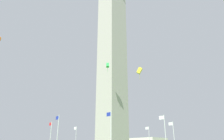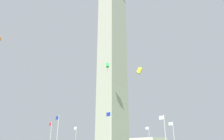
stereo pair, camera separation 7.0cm
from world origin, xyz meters
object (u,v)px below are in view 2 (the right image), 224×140
object	(u,v)px
obelisk_monument	(112,55)
flagpole_sw	(174,138)
flagpole_s	(165,135)
kite_green_box	(108,65)
flagpole_n	(76,140)
kite_yellow_box	(139,71)
flagpole_se	(111,133)
flagpole_e	(57,135)
flagpole_ne	(50,138)
flagpole_w	(149,140)

from	to	relation	value
obelisk_monument	flagpole_sw	size ratio (longest dim) A/B	6.22
obelisk_monument	flagpole_s	size ratio (longest dim) A/B	6.22
obelisk_monument	kite_green_box	distance (m)	9.57
flagpole_n	kite_yellow_box	size ratio (longest dim) A/B	2.91
flagpole_se	obelisk_monument	bearing A→B (deg)	-45.19
obelisk_monument	flagpole_s	world-z (taller)	obelisk_monument
flagpole_sw	flagpole_n	bearing A→B (deg)	22.50
flagpole_sw	flagpole_e	bearing A→B (deg)	67.50
flagpole_n	kite_green_box	xyz separation A→B (m)	(-18.32, 5.93, 14.03)
flagpole_e	flagpole_s	distance (m)	19.07
flagpole_sw	kite_yellow_box	distance (m)	16.78
kite_yellow_box	obelisk_monument	bearing A→B (deg)	-8.03
flagpole_ne	flagpole_s	bearing A→B (deg)	-157.50
flagpole_ne	flagpole_sw	size ratio (longest dim) A/B	1.00
kite_green_box	kite_yellow_box	size ratio (longest dim) A/B	0.78
flagpole_ne	flagpole_s	world-z (taller)	same
obelisk_monument	flagpole_w	bearing A→B (deg)	-89.74
flagpole_e	kite_green_box	distance (m)	16.65
flagpole_se	kite_green_box	xyz separation A→B (m)	(4.70, -3.61, 14.03)
flagpole_s	kite_yellow_box	bearing A→B (deg)	18.42
flagpole_sw	kite_yellow_box	world-z (taller)	kite_yellow_box
flagpole_e	flagpole_se	size ratio (longest dim) A/B	1.00
flagpole_ne	flagpole_e	world-z (taller)	same
kite_yellow_box	flagpole_e	bearing A→B (deg)	52.02
obelisk_monument	flagpole_sw	distance (m)	23.96
flagpole_n	kite_green_box	distance (m)	23.82
obelisk_monument	flagpole_sw	bearing A→B (deg)	-134.81
flagpole_sw	obelisk_monument	bearing A→B (deg)	45.19
flagpole_w	obelisk_monument	bearing A→B (deg)	90.26
kite_yellow_box	flagpole_ne	bearing A→B (deg)	23.33
flagpole_ne	flagpole_w	world-z (taller)	same
flagpole_w	flagpole_se	bearing A→B (deg)	112.50
flagpole_sw	flagpole_w	xyz separation A→B (m)	(9.54, -3.95, 0.00)
obelisk_monument	flagpole_ne	xyz separation A→B (m)	(9.60, 9.54, -19.83)
flagpole_n	flagpole_w	bearing A→B (deg)	-135.00
obelisk_monument	flagpole_se	size ratio (longest dim) A/B	6.22
flagpole_sw	flagpole_se	bearing A→B (deg)	90.00
flagpole_e	kite_green_box	world-z (taller)	kite_green_box
kite_green_box	flagpole_e	bearing A→B (deg)	57.40
flagpole_n	flagpole_se	world-z (taller)	same
flagpole_sw	flagpole_w	world-z (taller)	same
kite_green_box	flagpole_sw	bearing A→B (deg)	-106.91
kite_yellow_box	kite_green_box	bearing A→B (deg)	44.62
kite_green_box	flagpole_n	bearing A→B (deg)	-17.93
flagpole_e	kite_yellow_box	xyz separation A→B (m)	(-9.49, -12.15, 12.79)
flagpole_n	flagpole_s	size ratio (longest dim) A/B	1.00
obelisk_monument	flagpole_w	distance (m)	23.98
flagpole_ne	flagpole_e	bearing A→B (deg)	157.50
flagpole_e	flagpole_s	size ratio (longest dim) A/B	1.00
kite_green_box	flagpole_se	bearing A→B (deg)	142.49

